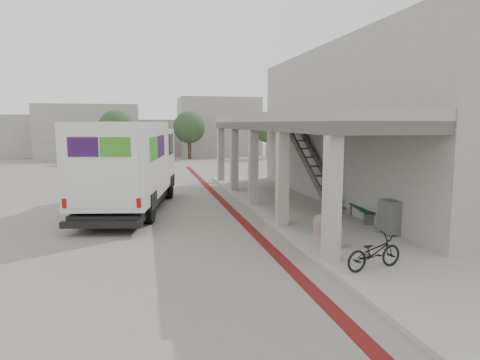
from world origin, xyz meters
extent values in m
plane|color=slate|center=(0.00, 0.00, 0.00)|extent=(120.00, 120.00, 0.00)
cube|color=#5A1212|center=(1.00, 2.00, 0.01)|extent=(0.35, 40.00, 0.01)
cube|color=gray|center=(4.00, 0.00, 0.06)|extent=(4.40, 28.00, 0.12)
cube|color=gray|center=(7.35, 4.50, 3.50)|extent=(4.30, 17.00, 7.00)
cube|color=#4C4947|center=(3.60, 4.50, 3.50)|extent=(3.40, 16.90, 0.35)
cube|color=gray|center=(3.60, 4.50, 3.85)|extent=(3.40, 16.90, 0.35)
cube|color=gray|center=(-8.00, 34.00, 2.75)|extent=(10.00, 6.00, 5.50)
cube|color=gray|center=(-1.00, 38.00, 2.00)|extent=(8.00, 6.00, 4.00)
cube|color=gray|center=(6.00, 36.00, 3.25)|extent=(9.00, 6.00, 6.50)
cube|color=gray|center=(-14.00, 37.00, 2.25)|extent=(7.00, 5.00, 4.50)
cylinder|color=#38281C|center=(-5.00, 28.00, 1.20)|extent=(0.36, 0.36, 2.40)
sphere|color=#253921|center=(-5.00, 28.00, 3.20)|extent=(3.20, 3.20, 3.20)
cylinder|color=#38281C|center=(2.00, 30.00, 1.20)|extent=(0.36, 0.36, 2.40)
sphere|color=#253921|center=(2.00, 30.00, 3.20)|extent=(3.20, 3.20, 3.20)
cylinder|color=#38281C|center=(10.00, 29.00, 1.20)|extent=(0.36, 0.36, 2.40)
sphere|color=#253921|center=(10.00, 29.00, 3.20)|extent=(3.20, 3.20, 3.20)
cube|color=black|center=(-3.11, 4.66, 0.45)|extent=(3.85, 8.20, 0.34)
cube|color=silver|center=(-3.31, 3.67, 2.20)|extent=(3.79, 6.28, 2.93)
cube|color=silver|center=(-2.56, 7.49, 2.03)|extent=(3.07, 2.63, 2.59)
cube|color=silver|center=(-2.33, 8.65, 1.07)|extent=(2.56, 1.14, 0.90)
cube|color=black|center=(-2.38, 8.37, 2.65)|extent=(2.54, 1.02, 1.18)
cube|color=black|center=(-3.90, 0.68, 0.39)|extent=(2.60, 0.78, 0.20)
cube|color=#2F1049|center=(-4.49, 4.71, 2.71)|extent=(0.33, 1.55, 0.85)
cube|color=#328F1F|center=(-4.82, 3.05, 2.71)|extent=(0.33, 1.55, 0.85)
cube|color=#2F1049|center=(-4.38, 0.86, 2.88)|extent=(0.95, 0.22, 0.62)
cube|color=#328F1F|center=(-3.39, 0.66, 2.88)|extent=(0.95, 0.22, 0.62)
cylinder|color=black|center=(-3.71, 7.77, 0.51)|extent=(0.51, 1.06, 1.01)
cylinder|color=black|center=(-1.38, 7.31, 0.51)|extent=(0.51, 1.06, 1.01)
cylinder|color=black|center=(-4.71, 2.68, 0.51)|extent=(0.51, 1.06, 1.01)
cylinder|color=black|center=(-2.39, 2.22, 0.51)|extent=(0.51, 1.06, 1.01)
cube|color=slate|center=(5.06, -0.19, 0.32)|extent=(0.41, 0.15, 0.40)
cube|color=slate|center=(5.34, 1.36, 0.32)|extent=(0.41, 0.15, 0.40)
cube|color=#113428|center=(5.06, 0.61, 0.54)|extent=(0.45, 1.88, 0.05)
cube|color=#113428|center=(5.20, 0.58, 0.54)|extent=(0.45, 1.88, 0.05)
cube|color=#113428|center=(5.34, 0.56, 0.54)|extent=(0.45, 1.88, 0.05)
cylinder|color=gray|center=(2.86, -1.07, 0.34)|extent=(0.44, 0.44, 0.44)
sphere|color=gray|center=(2.86, -1.07, 0.56)|extent=(0.44, 0.44, 0.44)
cylinder|color=gray|center=(2.80, -2.38, 0.32)|extent=(0.40, 0.40, 0.40)
sphere|color=gray|center=(2.80, -2.38, 0.52)|extent=(0.40, 0.40, 0.40)
cube|color=slate|center=(5.00, -1.53, 0.67)|extent=(0.50, 0.67, 1.10)
imported|color=black|center=(2.83, -4.36, 0.54)|extent=(1.70, 0.91, 0.85)
camera|label=1|loc=(-2.50, -13.36, 3.62)|focal=32.00mm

